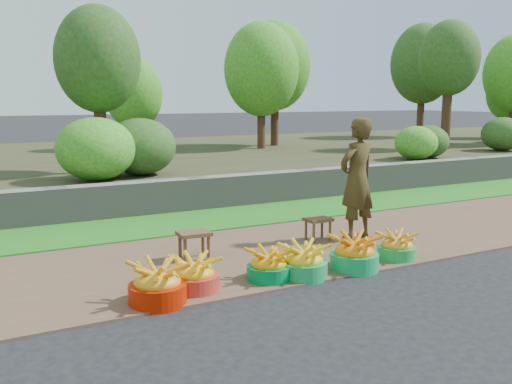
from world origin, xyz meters
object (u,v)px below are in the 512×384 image
basin_c (269,266)px  vendor_woman (357,179)px  basin_b (194,276)px  basin_d (304,262)px  basin_a (157,285)px  stool_right (318,223)px  basin_e (354,254)px  basin_f (397,247)px  stool_left (194,237)px

basin_c → vendor_woman: (1.84, 0.92, 0.66)m
basin_b → basin_d: (1.16, -0.14, 0.01)m
basin_a → stool_right: basin_a is taller
basin_c → basin_d: size_ratio=0.93×
basin_a → stool_right: 2.84m
basin_a → stool_right: (2.58, 1.19, 0.08)m
basin_d → stool_right: bearing=49.8°
basin_d → vendor_woman: (1.48, 1.01, 0.65)m
basin_e → stool_right: basin_e is taller
basin_f → basin_e: bearing=-173.0°
basin_e → basin_f: bearing=7.0°
basin_f → stool_left: size_ratio=1.16×
basin_a → basin_d: size_ratio=1.07×
basin_b → vendor_woman: bearing=18.2°
basin_e → stool_right: 1.27m
basin_e → vendor_woman: bearing=51.0°
basin_a → stool_left: bearing=53.9°
basin_a → stool_left: basin_a is taller
basin_b → basin_a: bearing=-160.6°
basin_e → vendor_woman: vendor_woman is taller
basin_f → stool_right: size_ratio=1.33×
stool_right → basin_e: bearing=-106.7°
basin_b → stool_right: size_ratio=1.42×
basin_c → basin_d: bearing=-13.3°
stool_right → basin_a: bearing=-155.3°
stool_right → basin_d: bearing=-130.2°
basin_f → stool_left: (-2.07, 1.08, 0.13)m
basin_b → stool_left: bearing=67.6°
basin_a → basin_f: basin_a is taller
vendor_woman → basin_a: bearing=7.5°
basin_b → stool_right: bearing=25.7°
basin_d → basin_e: bearing=-3.0°
basin_f → vendor_woman: 1.18m
basin_e → stool_right: (0.37, 1.22, 0.08)m
basin_f → stool_left: stool_left is taller
basin_a → basin_c: 1.22m
basin_e → vendor_woman: (0.84, 1.04, 0.64)m
basin_a → basin_d: basin_a is taller
basin_a → basin_c: bearing=4.3°
basin_b → basin_c: (0.80, -0.06, -0.01)m
basin_a → vendor_woman: vendor_woman is taller
basin_b → basin_c: size_ratio=1.04×
basin_d → stool_right: basin_d is taller
stool_right → vendor_woman: vendor_woman is taller
basin_f → vendor_woman: (0.16, 0.96, 0.67)m
vendor_woman → basin_e: bearing=40.2°
basin_b → basin_c: basin_b is taller
basin_a → basin_b: size_ratio=1.11×
basin_e → stool_left: bearing=139.9°
basin_a → basin_e: same height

